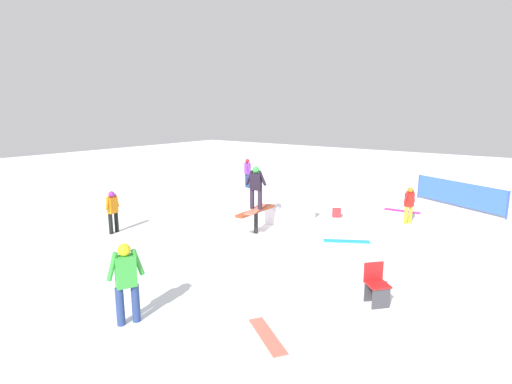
{
  "coord_description": "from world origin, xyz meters",
  "views": [
    {
      "loc": [
        10.32,
        7.72,
        4.09
      ],
      "look_at": [
        0.0,
        0.0,
        1.42
      ],
      "focal_mm": 28.0,
      "sensor_mm": 36.0,
      "label": 1
    }
  ],
  "objects_px": {
    "main_rider_on_rail": "(256,188)",
    "loose_snowboard_coral": "(267,336)",
    "loose_snowboard_magenta": "(402,211)",
    "backpack_on_snow": "(337,213)",
    "bystander_green": "(126,279)",
    "folding_chair": "(376,285)",
    "bystander_orange": "(113,210)",
    "bystander_red": "(409,203)",
    "bystander_purple": "(247,172)",
    "loose_snowboard_cyan": "(347,241)",
    "rail_feature": "(256,214)"
  },
  "relations": [
    {
      "from": "bystander_red",
      "to": "backpack_on_snow",
      "type": "distance_m",
      "value": 2.65
    },
    {
      "from": "bystander_green",
      "to": "folding_chair",
      "type": "bearing_deg",
      "value": 160.61
    },
    {
      "from": "bystander_purple",
      "to": "loose_snowboard_cyan",
      "type": "relative_size",
      "value": 1.07
    },
    {
      "from": "main_rider_on_rail",
      "to": "loose_snowboard_coral",
      "type": "height_order",
      "value": "main_rider_on_rail"
    },
    {
      "from": "main_rider_on_rail",
      "to": "loose_snowboard_cyan",
      "type": "relative_size",
      "value": 1.07
    },
    {
      "from": "rail_feature",
      "to": "loose_snowboard_coral",
      "type": "relative_size",
      "value": 1.47
    },
    {
      "from": "main_rider_on_rail",
      "to": "bystander_purple",
      "type": "distance_m",
      "value": 8.07
    },
    {
      "from": "bystander_orange",
      "to": "rail_feature",
      "type": "bearing_deg",
      "value": 116.46
    },
    {
      "from": "rail_feature",
      "to": "bystander_orange",
      "type": "relative_size",
      "value": 1.33
    },
    {
      "from": "rail_feature",
      "to": "bystander_orange",
      "type": "xyz_separation_m",
      "value": [
        2.84,
        -3.87,
        0.13
      ]
    },
    {
      "from": "bystander_orange",
      "to": "bystander_green",
      "type": "distance_m",
      "value": 6.26
    },
    {
      "from": "bystander_purple",
      "to": "loose_snowboard_coral",
      "type": "relative_size",
      "value": 1.18
    },
    {
      "from": "bystander_purple",
      "to": "bystander_green",
      "type": "height_order",
      "value": "bystander_green"
    },
    {
      "from": "bystander_green",
      "to": "bystander_red",
      "type": "xyz_separation_m",
      "value": [
        -10.36,
        2.28,
        -0.16
      ]
    },
    {
      "from": "main_rider_on_rail",
      "to": "loose_snowboard_coral",
      "type": "distance_m",
      "value": 6.44
    },
    {
      "from": "bystander_purple",
      "to": "bystander_red",
      "type": "xyz_separation_m",
      "value": [
        1.9,
        8.92,
        -0.11
      ]
    },
    {
      "from": "main_rider_on_rail",
      "to": "folding_chair",
      "type": "relative_size",
      "value": 1.76
    },
    {
      "from": "bystander_green",
      "to": "bystander_red",
      "type": "distance_m",
      "value": 10.61
    },
    {
      "from": "bystander_red",
      "to": "rail_feature",
      "type": "bearing_deg",
      "value": -18.08
    },
    {
      "from": "bystander_green",
      "to": "backpack_on_snow",
      "type": "distance_m",
      "value": 9.65
    },
    {
      "from": "loose_snowboard_cyan",
      "to": "bystander_red",
      "type": "bearing_deg",
      "value": -136.17
    },
    {
      "from": "bystander_red",
      "to": "loose_snowboard_cyan",
      "type": "xyz_separation_m",
      "value": [
        3.25,
        -0.93,
        -0.74
      ]
    },
    {
      "from": "main_rider_on_rail",
      "to": "folding_chair",
      "type": "xyz_separation_m",
      "value": [
        2.45,
        5.03,
        -1.13
      ]
    },
    {
      "from": "rail_feature",
      "to": "backpack_on_snow",
      "type": "distance_m",
      "value": 3.77
    },
    {
      "from": "bystander_purple",
      "to": "bystander_green",
      "type": "relative_size",
      "value": 0.94
    },
    {
      "from": "bystander_orange",
      "to": "loose_snowboard_coral",
      "type": "relative_size",
      "value": 1.11
    },
    {
      "from": "bystander_green",
      "to": "loose_snowboard_coral",
      "type": "xyz_separation_m",
      "value": [
        -1.22,
        2.44,
        -0.9
      ]
    },
    {
      "from": "bystander_purple",
      "to": "loose_snowboard_magenta",
      "type": "bearing_deg",
      "value": 26.04
    },
    {
      "from": "main_rider_on_rail",
      "to": "backpack_on_snow",
      "type": "relative_size",
      "value": 4.55
    },
    {
      "from": "rail_feature",
      "to": "loose_snowboard_magenta",
      "type": "distance_m",
      "value": 6.71
    },
    {
      "from": "loose_snowboard_magenta",
      "to": "backpack_on_snow",
      "type": "relative_size",
      "value": 4.14
    },
    {
      "from": "folding_chair",
      "to": "bystander_purple",
      "type": "bearing_deg",
      "value": 91.3
    },
    {
      "from": "loose_snowboard_coral",
      "to": "loose_snowboard_cyan",
      "type": "height_order",
      "value": "same"
    },
    {
      "from": "loose_snowboard_cyan",
      "to": "folding_chair",
      "type": "distance_m",
      "value": 4.12
    },
    {
      "from": "bystander_green",
      "to": "loose_snowboard_cyan",
      "type": "bearing_deg",
      "value": -165.94
    },
    {
      "from": "loose_snowboard_cyan",
      "to": "loose_snowboard_magenta",
      "type": "relative_size",
      "value": 1.02
    },
    {
      "from": "rail_feature",
      "to": "bystander_red",
      "type": "relative_size",
      "value": 1.42
    },
    {
      "from": "bystander_green",
      "to": "folding_chair",
      "type": "distance_m",
      "value": 5.13
    },
    {
      "from": "loose_snowboard_cyan",
      "to": "backpack_on_snow",
      "type": "xyz_separation_m",
      "value": [
        -2.51,
        -1.55,
        0.16
      ]
    },
    {
      "from": "rail_feature",
      "to": "bystander_red",
      "type": "xyz_separation_m",
      "value": [
        -4.26,
        3.75,
        0.08
      ]
    },
    {
      "from": "bystander_purple",
      "to": "bystander_orange",
      "type": "xyz_separation_m",
      "value": [
        9.0,
        1.31,
        -0.05
      ]
    },
    {
      "from": "bystander_green",
      "to": "bystander_orange",
      "type": "bearing_deg",
      "value": -96.67
    },
    {
      "from": "bystander_red",
      "to": "bystander_green",
      "type": "bearing_deg",
      "value": 10.87
    },
    {
      "from": "folding_chair",
      "to": "backpack_on_snow",
      "type": "bearing_deg",
      "value": 73.68
    },
    {
      "from": "bystander_orange",
      "to": "backpack_on_snow",
      "type": "xyz_separation_m",
      "value": [
        -6.35,
        5.14,
        -0.64
      ]
    },
    {
      "from": "main_rider_on_rail",
      "to": "loose_snowboard_coral",
      "type": "xyz_separation_m",
      "value": [
        4.88,
        3.91,
        -1.53
      ]
    },
    {
      "from": "rail_feature",
      "to": "loose_snowboard_coral",
      "type": "bearing_deg",
      "value": 37.31
    },
    {
      "from": "main_rider_on_rail",
      "to": "folding_chair",
      "type": "distance_m",
      "value": 5.71
    },
    {
      "from": "bystander_purple",
      "to": "loose_snowboard_magenta",
      "type": "height_order",
      "value": "bystander_purple"
    },
    {
      "from": "main_rider_on_rail",
      "to": "bystander_green",
      "type": "relative_size",
      "value": 0.95
    }
  ]
}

